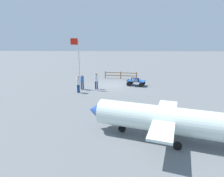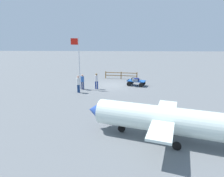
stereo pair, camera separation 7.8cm
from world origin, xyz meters
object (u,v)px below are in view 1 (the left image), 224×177
(worker_lead, at_px, (96,80))
(airplane_near, at_px, (159,119))
(suitcase_navy, at_px, (136,80))
(worker_trailing, at_px, (78,83))
(luggage_cart, at_px, (136,82))
(suitcase_grey, at_px, (134,79))
(suitcase_maroon, at_px, (135,80))
(flagpole, at_px, (78,59))
(worker_supervisor, at_px, (82,81))

(worker_lead, height_order, airplane_near, airplane_near)
(suitcase_navy, distance_m, worker_trailing, 6.76)
(luggage_cart, height_order, suitcase_navy, suitcase_navy)
(suitcase_grey, xyz_separation_m, suitcase_maroon, (-0.05, 0.52, -0.00))
(luggage_cart, distance_m, suitcase_grey, 0.39)
(suitcase_navy, bearing_deg, luggage_cart, -88.41)
(suitcase_navy, relative_size, flagpole, 0.12)
(luggage_cart, bearing_deg, suitcase_grey, -23.35)
(suitcase_grey, bearing_deg, flagpole, 15.81)
(luggage_cart, height_order, suitcase_maroon, suitcase_maroon)
(worker_lead, relative_size, worker_trailing, 0.99)
(suitcase_maroon, xyz_separation_m, airplane_near, (-0.40, 11.81, 0.42))
(suitcase_maroon, relative_size, airplane_near, 0.07)
(suitcase_navy, bearing_deg, suitcase_maroon, 17.31)
(airplane_near, bearing_deg, worker_trailing, -54.89)
(suitcase_navy, height_order, airplane_near, airplane_near)
(worker_supervisor, xyz_separation_m, flagpole, (0.42, -0.34, 2.26))
(luggage_cart, distance_m, suitcase_navy, 0.50)
(flagpole, bearing_deg, worker_supervisor, 141.23)
(worker_trailing, height_order, airplane_near, airplane_near)
(worker_lead, bearing_deg, flagpole, -3.44)
(suitcase_maroon, distance_m, worker_lead, 4.47)
(suitcase_grey, xyz_separation_m, worker_lead, (4.21, 1.85, 0.25))
(luggage_cart, bearing_deg, suitcase_navy, 91.59)
(worker_trailing, bearing_deg, suitcase_maroon, -154.58)
(suitcase_grey, distance_m, suitcase_maroon, 0.52)
(suitcase_maroon, distance_m, worker_supervisor, 5.96)
(worker_trailing, bearing_deg, flagpole, -81.39)
(suitcase_grey, xyz_separation_m, worker_supervisor, (5.70, 2.07, 0.22))
(suitcase_grey, bearing_deg, luggage_cart, 156.65)
(luggage_cart, relative_size, suitcase_grey, 3.39)
(airplane_near, bearing_deg, suitcase_grey, -87.95)
(flagpole, bearing_deg, airplane_near, 121.79)
(suitcase_maroon, height_order, worker_trailing, worker_trailing)
(suitcase_maroon, bearing_deg, worker_supervisor, 15.17)
(suitcase_grey, xyz_separation_m, suitcase_navy, (-0.23, 0.46, 0.03))
(worker_lead, bearing_deg, airplane_near, 113.96)
(suitcase_grey, bearing_deg, worker_trailing, 29.55)
(worker_supervisor, bearing_deg, worker_trailing, 81.80)
(worker_trailing, bearing_deg, airplane_near, 125.11)
(suitcase_navy, distance_m, flagpole, 6.92)
(suitcase_grey, relative_size, worker_supervisor, 0.41)
(suitcase_navy, distance_m, worker_supervisor, 6.15)
(suitcase_navy, bearing_deg, flagpole, 11.34)
(suitcase_navy, height_order, flagpole, flagpole)
(suitcase_maroon, height_order, flagpole, flagpole)
(suitcase_maroon, bearing_deg, worker_lead, 17.37)
(suitcase_grey, height_order, flagpole, flagpole)
(suitcase_maroon, bearing_deg, airplane_near, 91.92)
(suitcase_maroon, bearing_deg, flagpole, 11.16)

